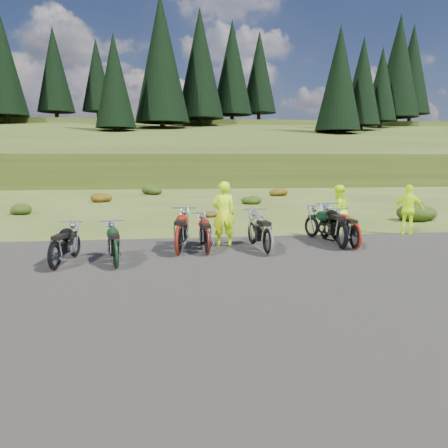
{
  "coord_description": "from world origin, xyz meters",
  "views": [
    {
      "loc": [
        -2.07,
        -10.02,
        2.59
      ],
      "look_at": [
        -0.67,
        1.26,
        0.88
      ],
      "focal_mm": 35.0,
      "sensor_mm": 36.0,
      "label": 1
    }
  ],
  "objects": [
    {
      "name": "ground",
      "position": [
        0.0,
        0.0,
        0.0
      ],
      "size": [
        300.0,
        300.0,
        0.0
      ],
      "primitive_type": "plane",
      "color": "#374B19",
      "rests_on": "ground"
    },
    {
      "name": "gravel_pad",
      "position": [
        0.0,
        -2.0,
        0.0
      ],
      "size": [
        20.0,
        12.0,
        0.04
      ],
      "primitive_type": "cube",
      "color": "black",
      "rests_on": "ground"
    },
    {
      "name": "hill_slope",
      "position": [
        0.0,
        50.0,
        0.0
      ],
      "size": [
        300.0,
        45.97,
        9.37
      ],
      "primitive_type": null,
      "rotation": [
        0.14,
        0.0,
        0.0
      ],
      "color": "#313E14",
      "rests_on": "ground"
    },
    {
      "name": "hill_plateau",
      "position": [
        0.0,
        110.0,
        0.0
      ],
      "size": [
        300.0,
        90.0,
        9.17
      ],
      "primitive_type": "cube",
      "color": "#313E14",
      "rests_on": "ground"
    },
    {
      "name": "conifer_18",
      "position": [
        -27.0,
        63.0,
        16.66
      ],
      "size": [
        6.6,
        6.6,
        17.0
      ],
      "color": "black",
      "rests_on": "ground"
    },
    {
      "name": "conifer_19",
      "position": [
        -21.0,
        69.0,
        17.36
      ],
      "size": [
        6.16,
        6.16,
        16.0
      ],
      "color": "black",
      "rests_on": "ground"
    },
    {
      "name": "conifer_20",
      "position": [
        -15.0,
        75.0,
        17.65
      ],
      "size": [
        5.72,
        5.72,
        15.0
      ],
      "color": "black",
      "rests_on": "ground"
    },
    {
      "name": "conifer_21",
      "position": [
        -9.0,
        50.0,
        12.56
      ],
      "size": [
        5.28,
        5.28,
        14.0
      ],
      "color": "black",
      "rests_on": "ground"
    },
    {
      "name": "conifer_22",
      "position": [
        -3.0,
        56.0,
        16.77
      ],
      "size": [
        7.92,
        7.92,
        20.0
      ],
      "color": "black",
      "rests_on": "ground"
    },
    {
      "name": "conifer_23",
      "position": [
        3.0,
        62.0,
        17.47
      ],
      "size": [
        7.48,
        7.48,
        19.0
      ],
      "color": "black",
      "rests_on": "ground"
    },
    {
      "name": "conifer_24",
      "position": [
        9.0,
        68.0,
        18.16
      ],
      "size": [
        7.04,
        7.04,
        18.0
      ],
      "color": "black",
      "rests_on": "ground"
    },
    {
      "name": "conifer_25",
      "position": [
        15.0,
        74.0,
        18.66
      ],
      "size": [
        6.6,
        6.6,
        17.0
      ],
      "color": "black",
      "rests_on": "ground"
    },
    {
      "name": "conifer_26",
      "position": [
        21.0,
        49.0,
        13.37
      ],
      "size": [
        6.16,
        6.16,
        16.0
      ],
      "color": "black",
      "rests_on": "ground"
    },
    {
      "name": "conifer_27",
      "position": [
        27.0,
        55.0,
        14.06
      ],
      "size": [
        5.72,
        5.72,
        15.0
      ],
      "color": "black",
      "rests_on": "ground"
    },
    {
      "name": "conifer_28",
      "position": [
        33.0,
        61.0,
        14.76
      ],
      "size": [
        5.28,
        5.28,
        14.0
      ],
      "color": "black",
      "rests_on": "ground"
    },
    {
      "name": "conifer_29",
      "position": [
        39.0,
        67.0,
        18.97
      ],
      "size": [
        7.92,
        7.92,
        20.0
      ],
      "color": "black",
      "rests_on": "ground"
    },
    {
      "name": "conifer_30",
      "position": [
        45.0,
        73.0,
        19.66
      ],
      "size": [
        7.48,
        7.48,
        19.0
      ],
      "color": "black",
      "rests_on": "ground"
    },
    {
      "name": "shrub_1",
      "position": [
        -9.1,
        11.3,
        0.31
      ],
      "size": [
        1.03,
        1.03,
        0.61
      ],
      "primitive_type": "ellipsoid",
      "color": "black",
      "rests_on": "ground"
    },
    {
      "name": "shrub_2",
      "position": [
        -6.2,
        16.6,
        0.38
      ],
      "size": [
        1.3,
        1.3,
        0.77
      ],
      "primitive_type": "ellipsoid",
      "color": "#5B340B",
      "rests_on": "ground"
    },
    {
      "name": "shrub_3",
      "position": [
        -3.3,
        21.9,
        0.46
      ],
      "size": [
        1.56,
        1.56,
        0.92
      ],
      "primitive_type": "ellipsoid",
      "color": "black",
      "rests_on": "ground"
    },
    {
      "name": "shrub_4",
      "position": [
        -0.4,
        9.2,
        0.23
      ],
      "size": [
        0.77,
        0.77,
        0.45
      ],
      "primitive_type": "ellipsoid",
      "color": "#5B340B",
      "rests_on": "ground"
    },
    {
      "name": "shrub_5",
      "position": [
        2.5,
        14.5,
        0.31
      ],
      "size": [
        1.03,
        1.03,
        0.61
      ],
      "primitive_type": "ellipsoid",
      "color": "black",
      "rests_on": "ground"
    },
    {
      "name": "shrub_6",
      "position": [
        5.4,
        19.8,
        0.38
      ],
      "size": [
        1.3,
        1.3,
        0.77
      ],
      "primitive_type": "ellipsoid",
      "color": "#5B340B",
      "rests_on": "ground"
    },
    {
      "name": "shrub_7",
      "position": [
        8.3,
        7.1,
        0.46
      ],
      "size": [
        1.56,
        1.56,
        0.92
      ],
      "primitive_type": "ellipsoid",
      "color": "black",
      "rests_on": "ground"
    },
    {
      "name": "shrub_8",
      "position": [
        11.2,
        12.4,
        0.23
      ],
      "size": [
        0.77,
        0.77,
        0.45
      ],
      "primitive_type": "ellipsoid",
      "color": "#5B340B",
      "rests_on": "ground"
    },
    {
      "name": "motorcycle_0",
      "position": [
        -4.74,
        0.2,
        0.0
      ],
      "size": [
        0.93,
        2.04,
        1.03
      ],
      "primitive_type": null,
      "rotation": [
        0.0,
        0.0,
        1.43
      ],
      "color": "black",
      "rests_on": "ground"
    },
    {
      "name": "motorcycle_1",
      "position": [
        -1.88,
        1.42,
        0.0
      ],
      "size": [
        1.07,
        2.34,
        1.18
      ],
      "primitive_type": null,
      "rotation": [
        0.0,
        0.0,
        1.43
      ],
      "color": "maroon",
      "rests_on": "ground"
    },
    {
      "name": "motorcycle_2",
      "position": [
        -3.36,
        0.18,
        0.0
      ],
      "size": [
        1.02,
        2.05,
        1.03
      ],
      "primitive_type": null,
      "rotation": [
        0.0,
        0.0,
        1.77
      ],
      "color": "black",
      "rests_on": "ground"
    },
    {
      "name": "motorcycle_3",
      "position": [
        0.5,
        1.16,
        0.0
      ],
      "size": [
        0.95,
        2.26,
        1.15
      ],
      "primitive_type": null,
      "rotation": [
        0.0,
        0.0,
        1.67
      ],
      "color": "silver",
      "rests_on": "ground"
    },
    {
      "name": "motorcycle_4",
      "position": [
        -1.11,
        1.39,
        0.0
      ],
      "size": [
        0.73,
        2.02,
        1.05
      ],
      "primitive_type": null,
      "rotation": [
        0.0,
        0.0,
        1.6
      ],
      "color": "#52110D",
      "rests_on": "ground"
    },
    {
      "name": "motorcycle_5",
      "position": [
        2.75,
        1.66,
        0.0
      ],
      "size": [
        0.85,
        2.37,
        1.23
      ],
      "primitive_type": null,
      "rotation": [
        0.0,
        0.0,
        1.54
      ],
      "color": "black",
      "rests_on": "ground"
    },
    {
      "name": "motorcycle_6",
      "position": [
        3.12,
        1.59,
        0.0
      ],
      "size": [
        0.75,
        2.1,
        1.09
      ],
      "primitive_type": null,
      "rotation": [
        0.0,
        0.0,
        1.6
      ],
      "color": "maroon",
      "rests_on": "ground"
    },
    {
      "name": "motorcycle_7",
      "position": [
        2.97,
        2.23,
        0.0
      ],
      "size": [
        1.39,
        2.25,
        1.12
      ],
      "primitive_type": null,
      "rotation": [
        0.0,
        0.0,
        1.91
      ],
      "color": "black",
      "rests_on": "ground"
    },
    {
      "name": "person_middle",
      "position": [
        -0.53,
        2.55,
        0.95
      ],
      "size": [
        0.7,
        0.47,
        1.91
      ],
      "primitive_type": "imported",
      "rotation": [
        0.0,
        0.0,
        3.16
      ],
      "color": "#BEEF0C",
      "rests_on": "ground"
    },
    {
      "name": "person_right_a",
      "position": [
        3.36,
        3.58,
        0.86
      ],
      "size": [
        0.99,
        0.87,
        1.71
      ],
      "primitive_type": "imported",
      "rotation": [
        0.0,
        0.0,
        3.46
      ],
      "color": "#BEEF0C",
      "rests_on": "ground"
    },
    {
      "name": "person_right_b",
      "position": [
        5.96,
        3.81,
        0.84
      ],
      "size": [
        1.07,
        0.77,
        1.69
      ],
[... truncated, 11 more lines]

